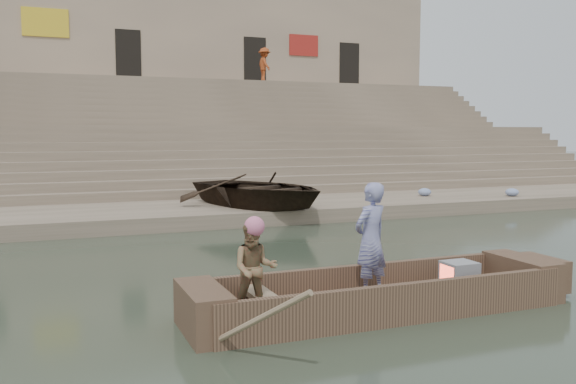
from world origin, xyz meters
TOP-DOWN VIEW (x-y plane):
  - ground at (0.00, 0.00)m, footprint 120.00×120.00m
  - lower_landing at (0.00, 8.00)m, footprint 32.00×4.00m
  - mid_landing at (0.00, 15.50)m, footprint 32.00×3.00m
  - upper_landing at (0.00, 22.50)m, footprint 32.00×3.00m
  - ghat_steps at (0.00, 17.19)m, footprint 32.00×11.00m
  - building_wall at (0.00, 26.50)m, footprint 32.00×5.07m
  - main_rowboat at (-1.99, -2.02)m, footprint 5.00×1.30m
  - rowboat_trim at (-1.78, -2.02)m, footprint 6.04×2.63m
  - standing_man at (-2.08, -1.91)m, footprint 0.69×0.58m
  - rowing_man at (-3.91, -2.18)m, footprint 0.69×0.60m
  - television at (-0.64, -2.02)m, footprint 0.46×0.42m
  - beached_rowboat at (-0.56, 7.28)m, footprint 4.98×5.72m
  - pedestrian at (4.72, 21.60)m, footprint 0.68×1.17m
  - cloth_bundles at (6.97, 7.45)m, footprint 3.13×1.60m

SIDE VIEW (x-z plane):
  - ground at x=0.00m, z-range 0.00..0.00m
  - main_rowboat at x=-1.99m, z-range 0.00..0.22m
  - lower_landing at x=0.00m, z-range 0.00..0.40m
  - rowboat_trim at x=-1.78m, z-range -0.63..1.24m
  - television at x=-0.64m, z-range 0.22..0.62m
  - cloth_bundles at x=6.97m, z-range 0.40..0.66m
  - rowing_man at x=-3.91m, z-range 0.22..1.42m
  - beached_rowboat at x=-0.56m, z-range 0.40..1.39m
  - standing_man at x=-2.08m, z-range 0.22..1.85m
  - mid_landing at x=0.00m, z-range 0.00..2.80m
  - ghat_steps at x=0.00m, z-range -0.80..4.40m
  - upper_landing at x=0.00m, z-range 0.00..5.20m
  - building_wall at x=0.00m, z-range 0.00..11.20m
  - pedestrian at x=4.72m, z-range 5.20..7.01m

